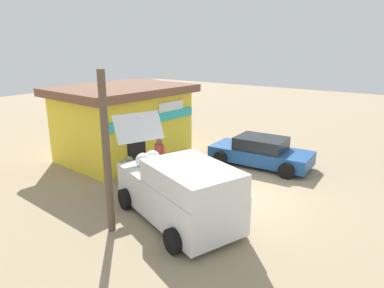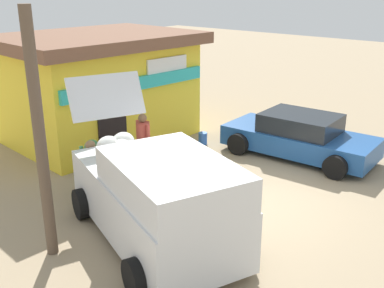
{
  "view_description": "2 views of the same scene",
  "coord_description": "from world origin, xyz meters",
  "px_view_note": "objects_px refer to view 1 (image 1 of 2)",
  "views": [
    {
      "loc": [
        -10.01,
        -5.22,
        4.9
      ],
      "look_at": [
        0.27,
        2.25,
        1.25
      ],
      "focal_mm": 32.23,
      "sensor_mm": 36.0,
      "label": 1
    },
    {
      "loc": [
        -8.31,
        -5.15,
        4.7
      ],
      "look_at": [
        0.02,
        2.06,
        0.78
      ],
      "focal_mm": 43.29,
      "sensor_mm": 36.0,
      "label": 2
    }
  ],
  "objects_px": {
    "storefront_bar": "(123,121)",
    "customer_bending": "(130,168)",
    "parked_sedan": "(261,152)",
    "paint_bucket": "(195,155)",
    "unloaded_banana_pile": "(129,177)",
    "delivery_van": "(179,190)",
    "vendor_standing": "(160,156)"
  },
  "relations": [
    {
      "from": "storefront_bar",
      "to": "customer_bending",
      "type": "distance_m",
      "value": 4.01
    },
    {
      "from": "parked_sedan",
      "to": "paint_bucket",
      "type": "relative_size",
      "value": 11.8
    },
    {
      "from": "storefront_bar",
      "to": "unloaded_banana_pile",
      "type": "bearing_deg",
      "value": -130.71
    },
    {
      "from": "delivery_van",
      "to": "vendor_standing",
      "type": "xyz_separation_m",
      "value": [
        2.08,
        2.53,
        -0.01
      ]
    },
    {
      "from": "vendor_standing",
      "to": "customer_bending",
      "type": "bearing_deg",
      "value": 174.56
    },
    {
      "from": "parked_sedan",
      "to": "paint_bucket",
      "type": "height_order",
      "value": "parked_sedan"
    },
    {
      "from": "vendor_standing",
      "to": "unloaded_banana_pile",
      "type": "bearing_deg",
      "value": 140.18
    },
    {
      "from": "delivery_van",
      "to": "vendor_standing",
      "type": "height_order",
      "value": "delivery_van"
    },
    {
      "from": "parked_sedan",
      "to": "storefront_bar",
      "type": "bearing_deg",
      "value": 115.21
    },
    {
      "from": "storefront_bar",
      "to": "unloaded_banana_pile",
      "type": "relative_size",
      "value": 7.02
    },
    {
      "from": "delivery_van",
      "to": "vendor_standing",
      "type": "relative_size",
      "value": 3.15
    },
    {
      "from": "customer_bending",
      "to": "parked_sedan",
      "type": "bearing_deg",
      "value": -25.88
    },
    {
      "from": "unloaded_banana_pile",
      "to": "paint_bucket",
      "type": "distance_m",
      "value": 3.65
    },
    {
      "from": "customer_bending",
      "to": "vendor_standing",
      "type": "bearing_deg",
      "value": -5.44
    },
    {
      "from": "storefront_bar",
      "to": "paint_bucket",
      "type": "xyz_separation_m",
      "value": [
        1.58,
        -2.81,
        -1.47
      ]
    },
    {
      "from": "vendor_standing",
      "to": "unloaded_banana_pile",
      "type": "xyz_separation_m",
      "value": [
        -0.89,
        0.74,
        -0.71
      ]
    },
    {
      "from": "delivery_van",
      "to": "vendor_standing",
      "type": "bearing_deg",
      "value": 50.54
    },
    {
      "from": "parked_sedan",
      "to": "customer_bending",
      "type": "distance_m",
      "value": 5.7
    },
    {
      "from": "delivery_van",
      "to": "customer_bending",
      "type": "relative_size",
      "value": 3.7
    },
    {
      "from": "parked_sedan",
      "to": "unloaded_banana_pile",
      "type": "relative_size",
      "value": 5.05
    },
    {
      "from": "parked_sedan",
      "to": "customer_bending",
      "type": "bearing_deg",
      "value": 154.12
    },
    {
      "from": "parked_sedan",
      "to": "vendor_standing",
      "type": "height_order",
      "value": "vendor_standing"
    },
    {
      "from": "customer_bending",
      "to": "unloaded_banana_pile",
      "type": "relative_size",
      "value": 1.61
    },
    {
      "from": "storefront_bar",
      "to": "delivery_van",
      "type": "xyz_separation_m",
      "value": [
        -3.24,
        -5.65,
        -0.72
      ]
    },
    {
      "from": "storefront_bar",
      "to": "delivery_van",
      "type": "height_order",
      "value": "storefront_bar"
    },
    {
      "from": "delivery_van",
      "to": "paint_bucket",
      "type": "distance_m",
      "value": 5.64
    },
    {
      "from": "parked_sedan",
      "to": "paint_bucket",
      "type": "bearing_deg",
      "value": 110.54
    },
    {
      "from": "paint_bucket",
      "to": "parked_sedan",
      "type": "bearing_deg",
      "value": -69.46
    },
    {
      "from": "storefront_bar",
      "to": "paint_bucket",
      "type": "bearing_deg",
      "value": -60.66
    },
    {
      "from": "storefront_bar",
      "to": "vendor_standing",
      "type": "distance_m",
      "value": 3.41
    },
    {
      "from": "delivery_van",
      "to": "customer_bending",
      "type": "height_order",
      "value": "delivery_van"
    },
    {
      "from": "parked_sedan",
      "to": "delivery_van",
      "type": "bearing_deg",
      "value": -178.24
    }
  ]
}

